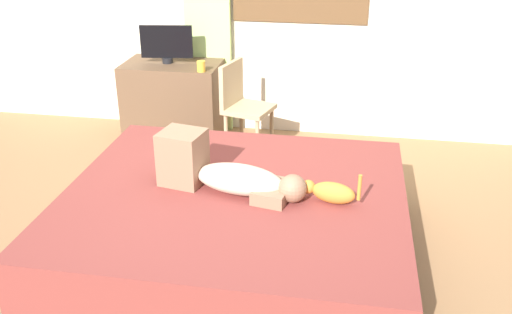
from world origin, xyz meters
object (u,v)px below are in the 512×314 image
object	(u,v)px
bed	(235,227)
cat	(330,192)
chair_by_desk	(242,103)
tv_monitor	(167,44)
cup	(201,66)
person_lying	(224,172)
desk	(174,101)

from	to	relation	value
bed	cat	bearing A→B (deg)	-3.05
chair_by_desk	tv_monitor	bearing A→B (deg)	156.87
chair_by_desk	cup	bearing A→B (deg)	164.72
cat	tv_monitor	world-z (taller)	tv_monitor
person_lying	cup	xyz separation A→B (m)	(-0.59, 1.69, 0.17)
bed	chair_by_desk	world-z (taller)	chair_by_desk
bed	cat	xyz separation A→B (m)	(0.59, -0.03, 0.32)
cat	chair_by_desk	distance (m)	1.85
bed	chair_by_desk	size ratio (longest dim) A/B	2.50
bed	tv_monitor	size ratio (longest dim) A/B	4.48
bed	desk	size ratio (longest dim) A/B	2.38
tv_monitor	chair_by_desk	size ratio (longest dim) A/B	0.56
desk	tv_monitor	distance (m)	0.55
bed	person_lying	bearing A→B (deg)	160.70
desk	chair_by_desk	world-z (taller)	chair_by_desk
bed	cup	world-z (taller)	cup
desk	cup	xyz separation A→B (m)	(0.34, -0.22, 0.42)
cat	chair_by_desk	xyz separation A→B (m)	(-0.86, 1.64, -0.07)
cup	cat	bearing A→B (deg)	-54.58
tv_monitor	cup	xyz separation A→B (m)	(0.38, -0.22, -0.13)
bed	cup	bearing A→B (deg)	110.92
person_lying	tv_monitor	distance (m)	2.17
tv_monitor	cup	distance (m)	0.46
bed	chair_by_desk	bearing A→B (deg)	99.62
chair_by_desk	desk	bearing A→B (deg)	155.84
tv_monitor	chair_by_desk	distance (m)	0.93
bed	desk	distance (m)	2.18
person_lying	tv_monitor	world-z (taller)	tv_monitor
person_lying	cup	size ratio (longest dim) A/B	9.89
tv_monitor	chair_by_desk	world-z (taller)	tv_monitor
cup	chair_by_desk	distance (m)	0.49
cat	chair_by_desk	bearing A→B (deg)	117.62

